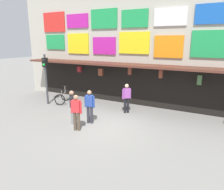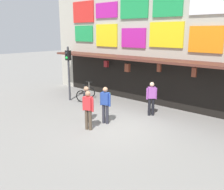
{
  "view_description": "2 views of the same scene",
  "coord_description": "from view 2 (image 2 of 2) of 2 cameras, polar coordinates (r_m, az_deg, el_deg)",
  "views": [
    {
      "loc": [
        5.22,
        -8.43,
        4.02
      ],
      "look_at": [
        0.09,
        1.0,
        1.28
      ],
      "focal_mm": 34.35,
      "sensor_mm": 36.0,
      "label": 1
    },
    {
      "loc": [
        6.72,
        -7.9,
        4.02
      ],
      "look_at": [
        -0.88,
        0.7,
        1.11
      ],
      "focal_mm": 39.99,
      "sensor_mm": 36.0,
      "label": 2
    }
  ],
  "objects": [
    {
      "name": "shopfront",
      "position": [
        14.17,
        13.51,
        13.6
      ],
      "size": [
        18.0,
        2.6,
        8.0
      ],
      "color": "#B2AD9E",
      "rests_on": "ground"
    },
    {
      "name": "pedestrian_in_black",
      "position": [
        11.1,
        -1.47,
        -1.66
      ],
      "size": [
        0.52,
        0.41,
        1.68
      ],
      "color": "#2D2D38",
      "rests_on": "ground"
    },
    {
      "name": "ground_plane",
      "position": [
        11.13,
        1.01,
        -6.97
      ],
      "size": [
        80.0,
        80.0,
        0.0
      ],
      "primitive_type": "plane",
      "color": "gray"
    },
    {
      "name": "bicycle_parked",
      "position": [
        15.18,
        -6.0,
        0.31
      ],
      "size": [
        1.08,
        1.34,
        1.05
      ],
      "color": "black",
      "rests_on": "ground"
    },
    {
      "name": "traffic_light_near",
      "position": [
        14.96,
        -9.93,
        6.78
      ],
      "size": [
        0.31,
        0.34,
        3.2
      ],
      "color": "#38383D",
      "rests_on": "ground"
    },
    {
      "name": "pedestrian_in_red",
      "position": [
        10.41,
        -5.48,
        -3.01
      ],
      "size": [
        0.52,
        0.3,
        1.68
      ],
      "color": "brown",
      "rests_on": "ground"
    },
    {
      "name": "pedestrian_in_white",
      "position": [
        11.27,
        -5.85,
        -1.68
      ],
      "size": [
        0.4,
        0.43,
        1.68
      ],
      "color": "gray",
      "rests_on": "ground"
    },
    {
      "name": "pedestrian_in_blue",
      "position": [
        12.31,
        9.02,
        -0.42
      ],
      "size": [
        0.41,
        0.41,
        1.68
      ],
      "color": "black",
      "rests_on": "ground"
    }
  ]
}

